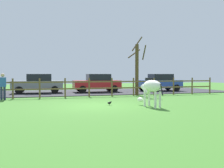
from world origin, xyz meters
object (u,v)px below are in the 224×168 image
at_px(zebra, 151,88).
at_px(crow_on_grass, 110,103).
at_px(parked_car_grey, 38,83).
at_px(visitor_near_fence, 3,85).
at_px(parked_car_red, 97,83).
at_px(parked_car_blue, 159,82).
at_px(bare_tree, 137,68).

xyz_separation_m(zebra, crow_on_grass, (-1.74, 1.24, -0.80)).
relative_size(parked_car_grey, visitor_near_fence, 2.48).
xyz_separation_m(zebra, parked_car_red, (-0.27, 10.14, -0.08)).
height_order(crow_on_grass, parked_car_red, parked_car_red).
bearing_deg(parked_car_grey, parked_car_blue, -1.93).
distance_m(parked_car_red, visitor_near_fence, 8.36).
bearing_deg(crow_on_grass, visitor_near_fence, 141.89).
distance_m(bare_tree, visitor_near_fence, 9.43).
xyz_separation_m(zebra, visitor_near_fence, (-7.29, 5.60, -0.02)).
height_order(zebra, parked_car_blue, parked_car_blue).
bearing_deg(parked_car_red, parked_car_blue, -1.32).
height_order(crow_on_grass, visitor_near_fence, visitor_near_fence).
bearing_deg(parked_car_grey, crow_on_grass, -69.36).
relative_size(parked_car_red, visitor_near_fence, 2.46).
bearing_deg(visitor_near_fence, parked_car_blue, 18.85).
height_order(parked_car_red, visitor_near_fence, visitor_near_fence).
xyz_separation_m(crow_on_grass, visitor_near_fence, (-5.55, 4.35, 0.78)).
xyz_separation_m(parked_car_grey, visitor_near_fence, (-2.11, -4.77, 0.06)).
relative_size(parked_car_red, parked_car_grey, 0.99).
xyz_separation_m(parked_car_red, parked_car_grey, (-4.91, 0.23, 0.00)).
bearing_deg(crow_on_grass, zebra, -35.55).
relative_size(bare_tree, parked_car_blue, 1.10).
bearing_deg(parked_car_grey, bare_tree, -27.44).
relative_size(parked_car_grey, parked_car_blue, 1.00).
distance_m(bare_tree, parked_car_blue, 5.09).
relative_size(zebra, visitor_near_fence, 1.16).
distance_m(crow_on_grass, visitor_near_fence, 7.10).
bearing_deg(bare_tree, parked_car_blue, 42.94).
distance_m(bare_tree, zebra, 7.03).
bearing_deg(parked_car_blue, visitor_near_fence, -161.15).
xyz_separation_m(bare_tree, parked_car_blue, (3.61, 3.36, -1.25)).
bearing_deg(crow_on_grass, parked_car_grey, 110.64).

